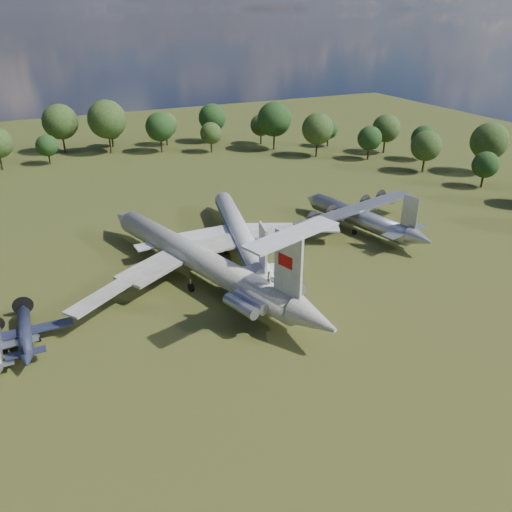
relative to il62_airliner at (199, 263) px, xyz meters
name	(u,v)px	position (x,y,z in m)	size (l,w,h in m)	color
ground	(186,284)	(-2.46, -0.60, -2.79)	(300.00, 300.00, 0.00)	#293F15
il62_airliner	(199,263)	(0.00, 0.00, 0.00)	(43.79, 56.93, 5.58)	silver
tu104_jet	(240,237)	(10.16, 7.21, -0.37)	(36.33, 48.43, 4.84)	#BCBCBC
an12_transport	(359,220)	(34.34, 5.44, -0.62)	(29.59, 33.07, 4.35)	#9A9DA1
small_prop_west	(25,335)	(-25.75, -6.61, -1.61)	(11.80, 16.10, 2.36)	black
person_on_il62	(268,278)	(4.73, -14.90, 3.75)	(0.70, 0.46, 1.92)	olive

